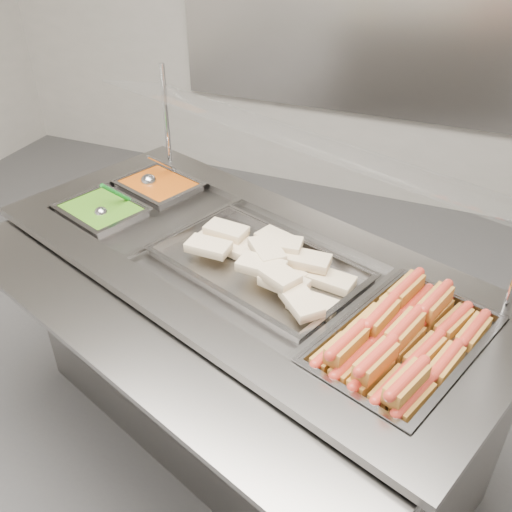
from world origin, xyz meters
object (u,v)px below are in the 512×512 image
at_px(sneeze_guard, 289,138).
at_px(pan_wraps, 258,269).
at_px(ladle, 150,181).
at_px(steam_counter, 247,351).
at_px(pan_hotdogs, 403,350).
at_px(serving_spoon, 104,210).

xyz_separation_m(sneeze_guard, pan_wraps, (-0.02, -0.22, -0.37)).
bearing_deg(ladle, steam_counter, -30.78).
xyz_separation_m(pan_hotdogs, serving_spoon, (-1.17, 0.27, 0.05)).
distance_m(pan_wraps, serving_spoon, 0.66).
height_order(steam_counter, ladle, ladle).
height_order(pan_hotdogs, ladle, ladle).
relative_size(steam_counter, pan_hotdogs, 3.24).
bearing_deg(pan_wraps, ladle, 150.07).
bearing_deg(steam_counter, pan_wraps, -19.99).
xyz_separation_m(sneeze_guard, pan_hotdogs, (0.49, -0.40, -0.39)).
relative_size(pan_wraps, serving_spoon, 4.68).
bearing_deg(serving_spoon, steam_counter, -6.29).
height_order(sneeze_guard, pan_hotdogs, sneeze_guard).
height_order(pan_hotdogs, pan_wraps, same).
bearing_deg(serving_spoon, pan_hotdogs, -13.09).
xyz_separation_m(ladle, serving_spoon, (-0.03, -0.28, 0.00)).
distance_m(pan_hotdogs, pan_wraps, 0.54).
height_order(steam_counter, pan_wraps, pan_wraps).
height_order(pan_hotdogs, serving_spoon, serving_spoon).
height_order(sneeze_guard, serving_spoon, sneeze_guard).
relative_size(pan_hotdogs, serving_spoon, 3.82).
relative_size(sneeze_guard, ladle, 9.02).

